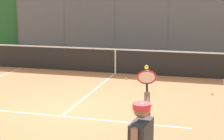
{
  "coord_description": "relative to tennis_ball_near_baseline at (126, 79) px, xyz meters",
  "views": [
    {
      "loc": [
        -3.36,
        8.09,
        2.88
      ],
      "look_at": [
        -1.05,
        -0.43,
        1.05
      ],
      "focal_mm": 55.82,
      "sensor_mm": 36.0,
      "label": 1
    }
  ],
  "objects": [
    {
      "name": "ground_plane",
      "position": [
        0.66,
        3.84,
        -0.03
      ],
      "size": [
        60.0,
        60.0,
        0.0
      ],
      "primitive_type": "plane",
      "color": "#C67A4C"
    },
    {
      "name": "court_line_markings",
      "position": [
        0.66,
        4.63,
        -0.03
      ],
      "size": [
        8.16,
        9.66,
        0.01
      ],
      "color": "white",
      "rests_on": "ground"
    },
    {
      "name": "fence_backdrop",
      "position": [
        0.66,
        -6.85,
        1.6
      ],
      "size": [
        17.42,
        1.37,
        3.29
      ],
      "color": "#565B60",
      "rests_on": "ground"
    },
    {
      "name": "tennis_net",
      "position": [
        0.66,
        -0.97,
        0.46
      ],
      "size": [
        10.48,
        0.09,
        1.07
      ],
      "color": "#2D2D2D",
      "rests_on": "ground"
    },
    {
      "name": "tennis_ball_near_baseline",
      "position": [
        0.0,
        0.0,
        0.0
      ],
      "size": [
        0.07,
        0.07,
        0.07
      ],
      "primitive_type": "sphere",
      "color": "#D6E042",
      "rests_on": "ground"
    },
    {
      "name": "tennis_ball_near_net",
      "position": [
        -2.97,
        1.3,
        0.0
      ],
      "size": [
        0.07,
        0.07,
        0.07
      ],
      "primitive_type": "sphere",
      "color": "#CCDB33",
      "rests_on": "ground"
    }
  ]
}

